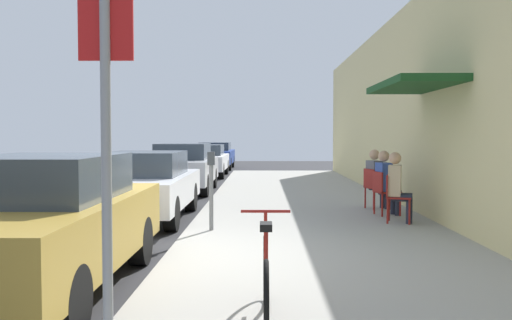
{
  "coord_description": "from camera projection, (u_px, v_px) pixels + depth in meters",
  "views": [
    {
      "loc": [
        1.31,
        -7.41,
        1.72
      ],
      "look_at": [
        1.13,
        8.08,
        1.03
      ],
      "focal_mm": 39.44,
      "sensor_mm": 36.0,
      "label": 1
    }
  ],
  "objects": [
    {
      "name": "parked_car_2",
      "position": [
        183.0,
        167.0,
        16.99
      ],
      "size": [
        1.8,
        4.4,
        1.47
      ],
      "color": "#B7B7BC",
      "rests_on": "ground_plane"
    },
    {
      "name": "seated_patron_0",
      "position": [
        398.0,
        185.0,
        10.24
      ],
      "size": [
        0.5,
        0.45,
        1.29
      ],
      "color": "#232838",
      "rests_on": "sidewalk_slab"
    },
    {
      "name": "parked_car_0",
      "position": [
        40.0,
        223.0,
        6.07
      ],
      "size": [
        1.8,
        4.4,
        1.5
      ],
      "color": "#A58433",
      "rests_on": "ground_plane"
    },
    {
      "name": "building_facade",
      "position": [
        463.0,
        99.0,
        9.34
      ],
      "size": [
        1.4,
        32.0,
        4.62
      ],
      "color": "beige",
      "rests_on": "ground_plane"
    },
    {
      "name": "cafe_chair_1",
      "position": [
        383.0,
        190.0,
        11.2
      ],
      "size": [
        0.52,
        0.52,
        0.87
      ],
      "color": "maroon",
      "rests_on": "sidewalk_slab"
    },
    {
      "name": "cafe_chair_0",
      "position": [
        395.0,
        195.0,
        10.26
      ],
      "size": [
        0.55,
        0.55,
        0.87
      ],
      "color": "maroon",
      "rests_on": "sidewalk_slab"
    },
    {
      "name": "parked_car_3",
      "position": [
        205.0,
        160.0,
        23.36
      ],
      "size": [
        1.8,
        4.4,
        1.32
      ],
      "color": "silver",
      "rests_on": "ground_plane"
    },
    {
      "name": "bicycle_0",
      "position": [
        266.0,
        281.0,
        4.77
      ],
      "size": [
        0.46,
        1.71,
        0.9
      ],
      "color": "black",
      "rests_on": "sidewalk_slab"
    },
    {
      "name": "seated_patron_2",
      "position": [
        377.0,
        177.0,
        12.16
      ],
      "size": [
        0.51,
        0.46,
        1.29
      ],
      "color": "#232838",
      "rests_on": "sidewalk_slab"
    },
    {
      "name": "seated_patron_1",
      "position": [
        386.0,
        180.0,
        11.2
      ],
      "size": [
        0.48,
        0.43,
        1.29
      ],
      "color": "#232838",
      "rests_on": "sidewalk_slab"
    },
    {
      "name": "street_sign",
      "position": [
        106.0,
        148.0,
        3.27
      ],
      "size": [
        0.32,
        0.06,
        2.6
      ],
      "color": "gray",
      "rests_on": "sidewalk_slab"
    },
    {
      "name": "parked_car_4",
      "position": [
        215.0,
        155.0,
        28.58
      ],
      "size": [
        1.8,
        4.4,
        1.35
      ],
      "color": "navy",
      "rests_on": "ground_plane"
    },
    {
      "name": "parking_meter",
      "position": [
        211.0,
        185.0,
        9.42
      ],
      "size": [
        0.12,
        0.1,
        1.32
      ],
      "color": "slate",
      "rests_on": "sidewalk_slab"
    },
    {
      "name": "parked_car_1",
      "position": [
        144.0,
        185.0,
        11.37
      ],
      "size": [
        1.8,
        4.4,
        1.38
      ],
      "color": "silver",
      "rests_on": "ground_plane"
    },
    {
      "name": "sidewalk_slab",
      "position": [
        318.0,
        234.0,
        9.46
      ],
      "size": [
        4.5,
        32.0,
        0.12
      ],
      "primitive_type": "cube",
      "color": "#9E9B93",
      "rests_on": "ground_plane"
    },
    {
      "name": "cafe_chair_2",
      "position": [
        374.0,
        186.0,
        12.15
      ],
      "size": [
        0.55,
        0.55,
        0.87
      ],
      "color": "maroon",
      "rests_on": "sidewalk_slab"
    },
    {
      "name": "ground_plane",
      "position": [
        164.0,
        264.0,
        7.49
      ],
      "size": [
        60.0,
        60.0,
        0.0
      ],
      "primitive_type": "plane",
      "color": "#2D2D30"
    }
  ]
}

